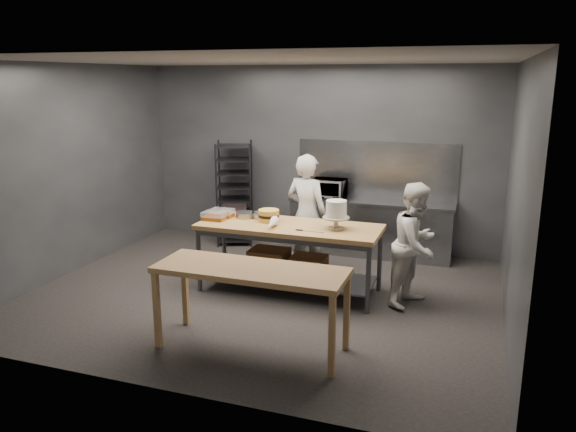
# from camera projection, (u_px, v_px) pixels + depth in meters

# --- Properties ---
(ground) EXTENTS (6.00, 6.00, 0.00)m
(ground) POSITION_uv_depth(u_px,v_px,m) (264.00, 294.00, 7.46)
(ground) COLOR black
(ground) RESTS_ON ground
(back_wall) EXTENTS (6.00, 0.04, 3.00)m
(back_wall) POSITION_uv_depth(u_px,v_px,m) (317.00, 157.00, 9.39)
(back_wall) COLOR #4C4F54
(back_wall) RESTS_ON ground
(work_table) EXTENTS (2.40, 0.90, 0.92)m
(work_table) POSITION_uv_depth(u_px,v_px,m) (288.00, 250.00, 7.43)
(work_table) COLOR #9A6D3D
(work_table) RESTS_ON ground
(near_counter) EXTENTS (2.00, 0.70, 0.90)m
(near_counter) POSITION_uv_depth(u_px,v_px,m) (251.00, 276.00, 5.77)
(near_counter) COLOR brown
(near_counter) RESTS_ON ground
(back_counter) EXTENTS (2.60, 0.60, 0.90)m
(back_counter) POSITION_uv_depth(u_px,v_px,m) (371.00, 227.00, 9.03)
(back_counter) COLOR slate
(back_counter) RESTS_ON ground
(splashback_panel) EXTENTS (2.60, 0.02, 0.90)m
(splashback_panel) POSITION_uv_depth(u_px,v_px,m) (376.00, 169.00, 9.09)
(splashback_panel) COLOR slate
(splashback_panel) RESTS_ON back_counter
(speed_rack) EXTENTS (0.79, 0.82, 1.75)m
(speed_rack) POSITION_uv_depth(u_px,v_px,m) (235.00, 194.00, 9.61)
(speed_rack) COLOR black
(speed_rack) RESTS_ON ground
(chef_behind) EXTENTS (0.72, 0.56, 1.75)m
(chef_behind) POSITION_uv_depth(u_px,v_px,m) (307.00, 214.00, 8.09)
(chef_behind) COLOR silver
(chef_behind) RESTS_ON ground
(chef_right) EXTENTS (0.84, 0.93, 1.56)m
(chef_right) POSITION_uv_depth(u_px,v_px,m) (416.00, 245.00, 6.96)
(chef_right) COLOR silver
(chef_right) RESTS_ON ground
(microwave) EXTENTS (0.54, 0.37, 0.30)m
(microwave) POSITION_uv_depth(u_px,v_px,m) (329.00, 188.00, 9.11)
(microwave) COLOR black
(microwave) RESTS_ON back_counter
(frosted_cake_stand) EXTENTS (0.34, 0.34, 0.37)m
(frosted_cake_stand) POSITION_uv_depth(u_px,v_px,m) (336.00, 211.00, 7.08)
(frosted_cake_stand) COLOR #B9AC94
(frosted_cake_stand) RESTS_ON work_table
(layer_cake) EXTENTS (0.28, 0.28, 0.16)m
(layer_cake) POSITION_uv_depth(u_px,v_px,m) (269.00, 216.00, 7.50)
(layer_cake) COLOR gold
(layer_cake) RESTS_ON work_table
(cake_pans) EXTENTS (0.47, 0.32, 0.07)m
(cake_pans) POSITION_uv_depth(u_px,v_px,m) (253.00, 215.00, 7.71)
(cake_pans) COLOR gray
(cake_pans) RESTS_ON work_table
(piping_bag) EXTENTS (0.17, 0.39, 0.12)m
(piping_bag) POSITION_uv_depth(u_px,v_px,m) (272.00, 224.00, 7.15)
(piping_bag) COLOR silver
(piping_bag) RESTS_ON work_table
(offset_spatula) EXTENTS (0.36, 0.02, 0.02)m
(offset_spatula) POSITION_uv_depth(u_px,v_px,m) (306.00, 231.00, 7.04)
(offset_spatula) COLOR slate
(offset_spatula) RESTS_ON work_table
(pastry_clamshells) EXTENTS (0.33, 0.41, 0.11)m
(pastry_clamshells) POSITION_uv_depth(u_px,v_px,m) (218.00, 214.00, 7.67)
(pastry_clamshells) COLOR #9F581F
(pastry_clamshells) RESTS_ON work_table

